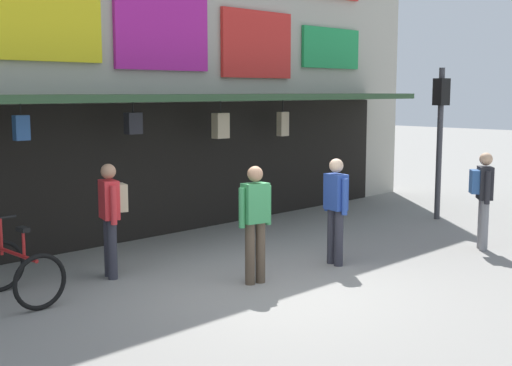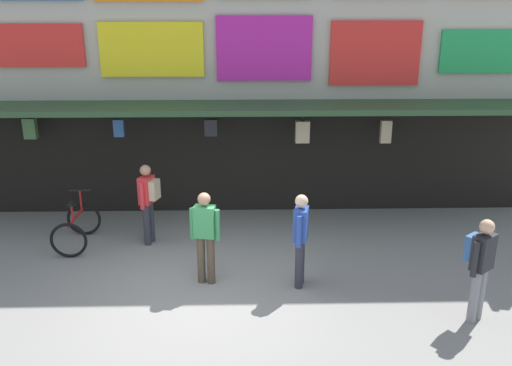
{
  "view_description": "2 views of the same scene",
  "coord_description": "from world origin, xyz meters",
  "px_view_note": "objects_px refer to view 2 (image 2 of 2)",
  "views": [
    {
      "loc": [
        -6.5,
        -6.19,
        2.71
      ],
      "look_at": [
        1.0,
        1.3,
        1.27
      ],
      "focal_mm": 47.35,
      "sensor_mm": 36.0,
      "label": 1
    },
    {
      "loc": [
        0.75,
        -8.02,
        4.61
      ],
      "look_at": [
        0.99,
        1.57,
        1.47
      ],
      "focal_mm": 37.25,
      "sensor_mm": 36.0,
      "label": 2
    }
  ],
  "objects_px": {
    "bicycle_parked": "(77,228)",
    "pedestrian_in_red": "(205,233)",
    "pedestrian_in_white": "(480,262)",
    "pedestrian_in_black": "(301,235)",
    "pedestrian_in_blue": "(148,198)"
  },
  "relations": [
    {
      "from": "pedestrian_in_blue",
      "to": "pedestrian_in_black",
      "type": "bearing_deg",
      "value": -32.52
    },
    {
      "from": "pedestrian_in_blue",
      "to": "pedestrian_in_white",
      "type": "distance_m",
      "value": 6.24
    },
    {
      "from": "bicycle_parked",
      "to": "pedestrian_in_black",
      "type": "xyz_separation_m",
      "value": [
        4.36,
        -1.76,
        0.55
      ]
    },
    {
      "from": "pedestrian_in_black",
      "to": "pedestrian_in_red",
      "type": "bearing_deg",
      "value": 175.01
    },
    {
      "from": "bicycle_parked",
      "to": "pedestrian_in_red",
      "type": "height_order",
      "value": "pedestrian_in_red"
    },
    {
      "from": "pedestrian_in_black",
      "to": "pedestrian_in_blue",
      "type": "height_order",
      "value": "same"
    },
    {
      "from": "pedestrian_in_red",
      "to": "pedestrian_in_blue",
      "type": "relative_size",
      "value": 1.0
    },
    {
      "from": "pedestrian_in_black",
      "to": "pedestrian_in_white",
      "type": "distance_m",
      "value": 2.84
    },
    {
      "from": "pedestrian_in_red",
      "to": "bicycle_parked",
      "type": "bearing_deg",
      "value": 149.4
    },
    {
      "from": "pedestrian_in_black",
      "to": "pedestrian_in_white",
      "type": "bearing_deg",
      "value": -23.73
    },
    {
      "from": "pedestrian_in_red",
      "to": "pedestrian_in_black",
      "type": "bearing_deg",
      "value": -4.99
    },
    {
      "from": "pedestrian_in_black",
      "to": "pedestrian_in_blue",
      "type": "relative_size",
      "value": 1.0
    },
    {
      "from": "pedestrian_in_white",
      "to": "bicycle_parked",
      "type": "bearing_deg",
      "value": 157.39
    },
    {
      "from": "pedestrian_in_red",
      "to": "pedestrian_in_black",
      "type": "distance_m",
      "value": 1.64
    },
    {
      "from": "bicycle_parked",
      "to": "pedestrian_in_white",
      "type": "xyz_separation_m",
      "value": [
        6.96,
        -2.9,
        0.59
      ]
    }
  ]
}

